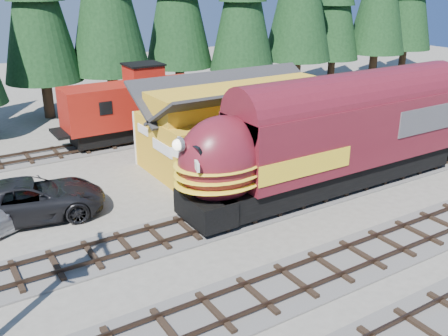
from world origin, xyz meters
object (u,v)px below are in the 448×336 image
caboose (133,107)px  pickup_truck_a (29,200)px  locomotive (323,144)px  depot (243,116)px

caboose → pickup_truck_a: caboose is taller
locomotive → pickup_truck_a: locomotive is taller
depot → locomotive: 6.54m
caboose → pickup_truck_a: bearing=-135.8°
depot → caboose: caboose is taller
depot → pickup_truck_a: bearing=-174.3°
caboose → pickup_truck_a: size_ratio=1.35×
locomotive → caboose: (-4.90, 14.00, -0.31)m
locomotive → pickup_truck_a: size_ratio=2.51×
depot → caboose: 8.61m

